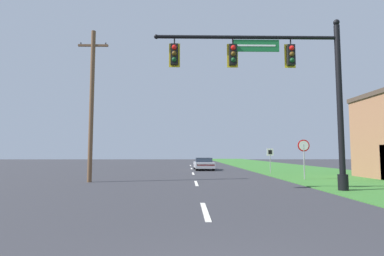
{
  "coord_description": "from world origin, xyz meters",
  "views": [
    {
      "loc": [
        -0.54,
        -2.83,
        1.68
      ],
      "look_at": [
        0.0,
        27.46,
        4.23
      ],
      "focal_mm": 28.0,
      "sensor_mm": 36.0,
      "label": 1
    }
  ],
  "objects_px": {
    "signal_mast": "(289,83)",
    "stop_sign": "(304,150)",
    "utility_pole_near": "(92,102)",
    "car_ahead": "(204,164)",
    "route_sign_post": "(270,155)"
  },
  "relations": [
    {
      "from": "signal_mast",
      "to": "stop_sign",
      "type": "xyz_separation_m",
      "value": [
        2.81,
        5.67,
        -3.01
      ]
    },
    {
      "from": "signal_mast",
      "to": "route_sign_post",
      "type": "distance_m",
      "value": 12.3
    },
    {
      "from": "stop_sign",
      "to": "utility_pole_near",
      "type": "distance_m",
      "value": 13.48
    },
    {
      "from": "stop_sign",
      "to": "route_sign_post",
      "type": "bearing_deg",
      "value": 94.79
    },
    {
      "from": "signal_mast",
      "to": "route_sign_post",
      "type": "bearing_deg",
      "value": 78.73
    },
    {
      "from": "car_ahead",
      "to": "utility_pole_near",
      "type": "bearing_deg",
      "value": -120.05
    },
    {
      "from": "route_sign_post",
      "to": "stop_sign",
      "type": "bearing_deg",
      "value": -85.21
    },
    {
      "from": "car_ahead",
      "to": "stop_sign",
      "type": "xyz_separation_m",
      "value": [
        5.74,
        -11.51,
        1.26
      ]
    },
    {
      "from": "signal_mast",
      "to": "car_ahead",
      "type": "distance_m",
      "value": 17.95
    },
    {
      "from": "signal_mast",
      "to": "utility_pole_near",
      "type": "distance_m",
      "value": 11.22
    },
    {
      "from": "car_ahead",
      "to": "signal_mast",
      "type": "bearing_deg",
      "value": -80.32
    },
    {
      "from": "stop_sign",
      "to": "route_sign_post",
      "type": "height_order",
      "value": "stop_sign"
    },
    {
      "from": "signal_mast",
      "to": "car_ahead",
      "type": "bearing_deg",
      "value": 99.68
    },
    {
      "from": "route_sign_post",
      "to": "utility_pole_near",
      "type": "bearing_deg",
      "value": -150.34
    },
    {
      "from": "signal_mast",
      "to": "route_sign_post",
      "type": "relative_size",
      "value": 4.27
    }
  ]
}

